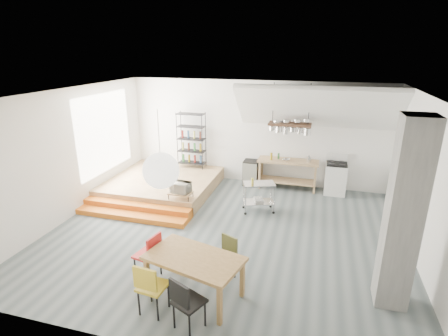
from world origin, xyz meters
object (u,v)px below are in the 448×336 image
(stove, at_px, (335,178))
(dining_table, at_px, (194,261))
(rolling_cart, at_px, (259,193))
(mini_fridge, at_px, (251,173))

(stove, xyz_separation_m, dining_table, (-2.43, -5.40, 0.20))
(dining_table, height_order, rolling_cart, rolling_cart)
(dining_table, height_order, mini_fridge, mini_fridge)
(rolling_cart, height_order, mini_fridge, rolling_cart)
(dining_table, bearing_deg, rolling_cart, 96.79)
(dining_table, bearing_deg, mini_fridge, 105.38)
(stove, distance_m, mini_fridge, 2.54)
(dining_table, relative_size, mini_fridge, 2.28)
(dining_table, xyz_separation_m, mini_fridge, (-0.10, 5.45, -0.29))
(stove, bearing_deg, dining_table, -114.22)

